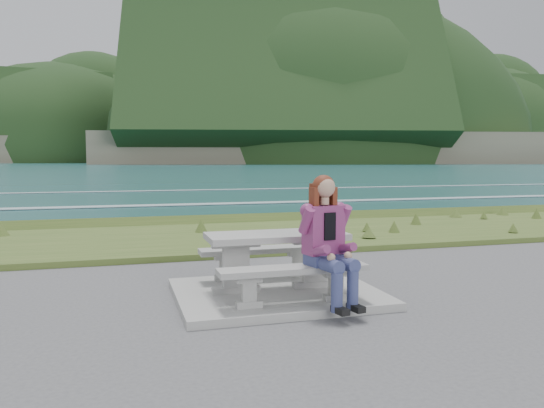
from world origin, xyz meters
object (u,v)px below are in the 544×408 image
bench_landward (293,275)px  bench_seaward (262,254)px  seated_woman (331,258)px  picnic_table (276,246)px

bench_landward → bench_seaward: same height
bench_landward → seated_woman: 0.49m
bench_landward → bench_seaward: 1.40m
bench_seaward → seated_woman: (0.41, -1.54, 0.21)m
bench_seaward → bench_landward: bearing=-90.0°
bench_landward → bench_seaward: bearing=90.0°
bench_seaward → seated_woman: seated_woman is taller
picnic_table → bench_seaward: picnic_table is taller
bench_seaward → picnic_table: bearing=-90.0°
bench_seaward → seated_woman: size_ratio=1.18×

